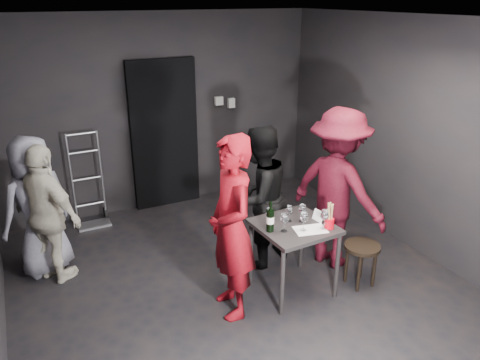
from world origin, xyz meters
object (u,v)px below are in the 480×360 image
bystander_grey (37,204)px  bystander_cream (48,214)px  wine_bottle (270,220)px  breadstick_cup (330,216)px  tasting_table (294,234)px  man_maroon (339,173)px  stool (362,252)px  hand_truck (91,208)px  woman_black (259,192)px  server_red (231,212)px

bystander_grey → bystander_cream: bearing=82.4°
wine_bottle → breadstick_cup: bearing=-20.5°
breadstick_cup → bystander_cream: bearing=148.3°
tasting_table → wine_bottle: bearing=-179.3°
bystander_grey → wine_bottle: size_ratio=5.19×
man_maroon → breadstick_cup: size_ratio=7.53×
tasting_table → stool: size_ratio=1.60×
breadstick_cup → man_maroon: bearing=46.2°
wine_bottle → hand_truck: bearing=117.9°
man_maroon → woman_black: bearing=46.0°
tasting_table → bystander_cream: (-2.18, 1.31, 0.12)m
stool → bystander_grey: bystander_grey is taller
hand_truck → tasting_table: bearing=-58.0°
tasting_table → woman_black: (-0.06, 0.64, 0.22)m
man_maroon → bystander_cream: bearing=51.9°
breadstick_cup → hand_truck: bearing=124.7°
woman_black → wine_bottle: size_ratio=5.62×
tasting_table → wine_bottle: size_ratio=2.40×
bystander_cream → stool: bearing=-153.7°
bystander_grey → breadstick_cup: bearing=118.5°
man_maroon → wine_bottle: 1.06m
woman_black → bystander_grey: 2.38m
hand_truck → wine_bottle: hand_truck is taller
server_red → bystander_grey: (-1.56, 1.57, -0.25)m
woman_black → man_maroon: man_maroon is taller
man_maroon → breadstick_cup: (-0.45, -0.47, -0.21)m
hand_truck → woman_black: bearing=-51.0°
stool → server_red: 1.57m
server_red → breadstick_cup: 1.01m
tasting_table → wine_bottle: 0.36m
hand_truck → woman_black: woman_black is taller
hand_truck → server_red: size_ratio=0.60×
tasting_table → hand_truck: bearing=122.8°
stool → bystander_cream: bystander_cream is taller
server_red → stool: bearing=86.6°
hand_truck → bystander_grey: bearing=-125.8°
woman_black → bystander_cream: 2.23m
tasting_table → woman_black: 0.68m
woman_black → man_maroon: bearing=136.3°
server_red → wine_bottle: 0.47m
breadstick_cup → wine_bottle: bearing=159.5°
bystander_grey → wine_bottle: bystander_grey is taller
wine_bottle → breadstick_cup: size_ratio=1.08×
bystander_cream → wine_bottle: 2.31m
breadstick_cup → server_red: bearing=169.5°
bystander_grey → wine_bottle: (1.98, -1.54, 0.06)m
stool → wine_bottle: (-0.97, 0.24, 0.49)m
tasting_table → stool: 0.78m
server_red → bystander_grey: size_ratio=1.31×
wine_bottle → bystander_grey: bearing=142.1°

